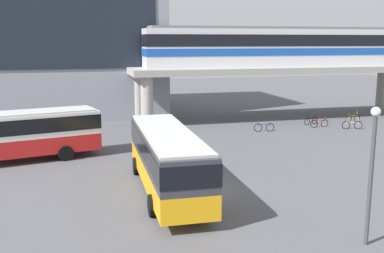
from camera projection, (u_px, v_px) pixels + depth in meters
name	position (u px, v px, depth m)	size (l,w,h in m)	color
ground_plane	(164.00, 147.00, 33.14)	(120.00, 120.00, 0.00)	#515156
station_building	(29.00, 24.00, 46.88)	(26.79, 14.68, 18.93)	gray
elevated_platform	(280.00, 73.00, 44.90)	(30.03, 6.40, 5.21)	#9E9B93
train	(272.00, 46.00, 44.15)	(25.28, 2.96, 3.84)	silver
bus_main	(167.00, 155.00, 22.93)	(2.98, 11.10, 3.22)	orange
bus_secondary	(11.00, 132.00, 28.65)	(11.33, 4.96, 3.22)	red
bicycle_blue	(264.00, 127.00, 38.74)	(1.78, 0.35, 1.04)	black
bicycle_red	(319.00, 123.00, 40.61)	(1.79, 0.06, 1.04)	black
bicycle_silver	(352.00, 125.00, 39.81)	(1.72, 0.61, 1.04)	black
bicycle_orange	(353.00, 118.00, 43.23)	(1.78, 0.36, 1.04)	black
bicycle_black	(311.00, 121.00, 41.94)	(1.70, 0.68, 1.04)	black
pedestrian_at_kerb	(144.00, 141.00, 31.62)	(0.48, 0.43, 1.64)	navy
lamp_post	(372.00, 164.00, 16.68)	(0.36, 0.36, 5.34)	#3F3F44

